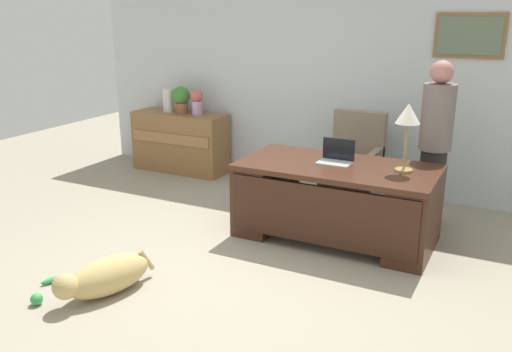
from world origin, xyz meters
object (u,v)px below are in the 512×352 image
(person_standing, at_px, (435,143))
(laptop, at_px, (336,157))
(dog_lying, at_px, (104,277))
(vase_empty, at_px, (168,100))
(vase_with_flowers, at_px, (197,101))
(desk_lamp, at_px, (408,118))
(credenza, at_px, (181,142))
(dog_toy_bone, at_px, (52,280))
(armchair, at_px, (354,164))
(dog_toy_ball, at_px, (37,299))
(desk, at_px, (335,199))
(potted_plant, at_px, (181,99))

(person_standing, distance_m, laptop, 1.05)
(dog_lying, relative_size, vase_empty, 2.71)
(vase_with_flowers, bearing_deg, desk_lamp, -21.72)
(credenza, bearing_deg, dog_lying, -65.40)
(vase_with_flowers, height_order, dog_toy_bone, vase_with_flowers)
(laptop, xyz_separation_m, dog_toy_bone, (-1.72, -2.03, -0.78))
(armchair, bearing_deg, vase_with_flowers, 173.99)
(dog_lying, height_order, vase_with_flowers, vase_with_flowers)
(dog_toy_ball, bearing_deg, dog_toy_bone, 118.21)
(armchair, relative_size, laptop, 3.31)
(credenza, distance_m, person_standing, 3.52)
(vase_empty, bearing_deg, vase_with_flowers, 0.00)
(laptop, distance_m, vase_empty, 3.07)
(desk, height_order, potted_plant, potted_plant)
(vase_with_flowers, relative_size, dog_toy_bone, 1.77)
(vase_with_flowers, height_order, vase_empty, vase_with_flowers)
(desk, distance_m, vase_with_flowers, 2.79)
(desk, distance_m, armchair, 1.06)
(dog_toy_ball, bearing_deg, dog_lying, 45.43)
(laptop, xyz_separation_m, dog_toy_ball, (-1.56, -2.34, -0.76))
(armchair, xyz_separation_m, laptop, (0.11, -0.95, 0.33))
(credenza, distance_m, vase_empty, 0.59)
(desk, distance_m, desk_lamp, 1.04)
(desk_lamp, bearing_deg, vase_empty, 160.95)
(vase_empty, bearing_deg, laptop, -22.84)
(vase_with_flowers, relative_size, dog_toy_ball, 3.59)
(vase_with_flowers, height_order, dog_toy_ball, vase_with_flowers)
(vase_empty, bearing_deg, dog_toy_ball, -70.22)
(armchair, height_order, vase_with_flowers, vase_with_flowers)
(armchair, relative_size, vase_empty, 3.39)
(desk, height_order, dog_lying, desk)
(credenza, distance_m, vase_with_flowers, 0.66)
(person_standing, distance_m, potted_plant, 3.45)
(desk_lamp, bearing_deg, vase_with_flowers, 158.28)
(desk_lamp, distance_m, vase_empty, 3.69)
(person_standing, xyz_separation_m, dog_toy_bone, (-2.52, -2.72, -0.85))
(potted_plant, distance_m, dog_toy_ball, 3.81)
(person_standing, height_order, laptop, person_standing)
(potted_plant, bearing_deg, credenza, -178.09)
(desk, relative_size, vase_with_flowers, 5.51)
(person_standing, relative_size, potted_plant, 4.72)
(desk_lamp, bearing_deg, dog_lying, -133.23)
(credenza, bearing_deg, dog_toy_bone, -73.93)
(dog_lying, xyz_separation_m, desk_lamp, (1.85, 1.97, 1.09))
(armchair, distance_m, desk_lamp, 1.44)
(vase_with_flowers, distance_m, vase_empty, 0.46)
(dog_toy_ball, height_order, dog_toy_bone, dog_toy_ball)
(armchair, height_order, dog_lying, armchair)
(laptop, height_order, desk_lamp, desk_lamp)
(armchair, bearing_deg, dog_toy_ball, -113.79)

